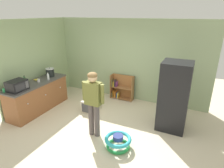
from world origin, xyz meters
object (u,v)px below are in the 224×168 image
Objects in this scene: standing_person at (93,98)px; pet_carrier at (91,105)px; green_cup at (4,90)px; crock_pot at (50,72)px; baby_walker at (118,141)px; green_glass_bottle at (25,80)px; clear_bottle at (48,77)px; kitchen_counter at (38,96)px; orange_cup at (27,83)px; refrigerator at (174,96)px; bookshelf at (121,89)px; white_cup at (39,81)px; banana_bunch at (36,79)px; microwave at (17,85)px.

pet_carrier is (-0.74, 1.06, -0.81)m from standing_person.
crock_pot is at bearing 83.53° from green_cup.
green_glass_bottle is at bearing 172.82° from baby_walker.
kitchen_counter is at bearing -114.73° from clear_bottle.
pet_carrier is (1.48, 0.65, -0.27)m from kitchen_counter.
orange_cup is (-3.05, 0.37, 0.79)m from baby_walker.
refrigerator reaches higher than green_glass_bottle.
crock_pot is (-1.51, -0.01, 0.86)m from pet_carrier.
green_glass_bottle reaches higher than bookshelf.
green_cup is at bearing -168.71° from standing_person.
bookshelf is (1.98, 1.86, -0.09)m from kitchen_counter.
standing_person reaches higher than bookshelf.
orange_cup reaches higher than bookshelf.
white_cup is 1.00× the size of green_cup.
green_cup is at bearing -93.18° from banana_bunch.
refrigerator is 18.74× the size of white_cup.
baby_walker is (0.72, -0.19, -0.83)m from standing_person.
kitchen_counter is 1.64m from pet_carrier.
white_cup is at bearing 58.54° from kitchen_counter.
refrigerator is at bearing -30.58° from bookshelf.
crock_pot is at bearing 96.73° from white_cup.
kitchen_counter is 2.38× the size of bookshelf.
white_cup is at bearing -137.11° from bookshelf.
refrigerator is 2.27m from bookshelf.
microwave is 3.03× the size of banana_bunch.
orange_cup is at bearing 107.13° from microwave.
orange_cup is (0.11, -0.03, -0.05)m from green_glass_bottle.
refrigerator is 4.40m from green_cup.
kitchen_counter is at bearing 168.39° from baby_walker.
green_glass_bottle is at bearing -136.78° from bookshelf.
refrigerator reaches higher than microwave.
pet_carrier is at bearing 23.83° from kitchen_counter.
pet_carrier is at bearing 124.85° from standing_person.
banana_bunch is at bearing 155.27° from white_cup.
bookshelf is 1.54× the size of pet_carrier.
standing_person is (-1.65, -1.15, 0.10)m from refrigerator.
standing_person is 17.16× the size of white_cup.
bookshelf is at bearing 38.94° from banana_bunch.
standing_person is 17.16× the size of orange_cup.
baby_walker is 3.08m from white_cup.
orange_cup is 1.00× the size of green_cup.
standing_person is 17.16× the size of green_cup.
clear_bottle is 2.59× the size of white_cup.
standing_person is at bearing -20.11° from clear_bottle.
crock_pot reaches higher than clear_bottle.
clear_bottle is at bearing 65.27° from kitchen_counter.
banana_bunch is (-3.09, 0.75, 0.77)m from baby_walker.
pet_carrier is at bearing 42.09° from microwave.
pet_carrier is 2.24× the size of clear_bottle.
refrigerator is at bearing 13.02° from green_glass_bottle.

